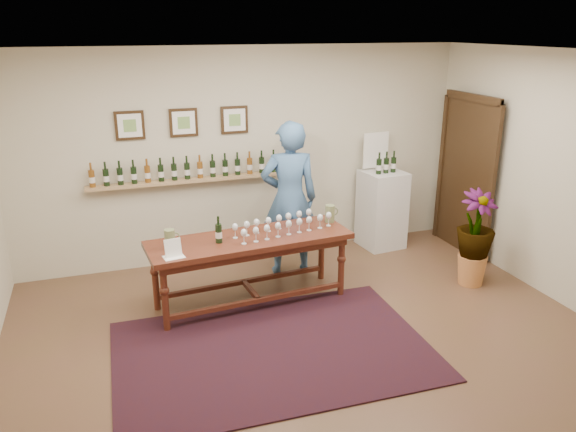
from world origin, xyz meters
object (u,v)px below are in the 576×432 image
object	(u,v)px
tasting_table	(250,247)
display_pedestal	(382,209)
person	(289,199)
potted_plant	(475,238)

from	to	relation	value
tasting_table	display_pedestal	bearing A→B (deg)	21.66
tasting_table	display_pedestal	distance (m)	2.49
person	display_pedestal	bearing A→B (deg)	-154.64
potted_plant	tasting_table	bearing A→B (deg)	171.29
tasting_table	display_pedestal	world-z (taller)	display_pedestal
tasting_table	display_pedestal	xyz separation A→B (m)	(2.24, 1.10, -0.13)
potted_plant	person	world-z (taller)	person
display_pedestal	potted_plant	distance (m)	1.57
display_pedestal	person	world-z (taller)	person
tasting_table	person	bearing A→B (deg)	39.52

